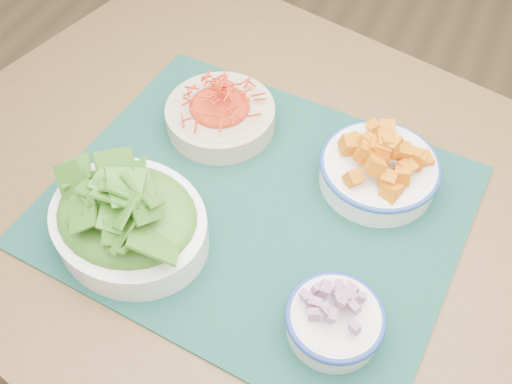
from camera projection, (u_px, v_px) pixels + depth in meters
ground at (290, 291)px, 1.63m from camera, size 4.00×4.00×0.00m
table at (306, 249)px, 0.94m from camera, size 1.47×1.14×0.75m
placemat at (256, 205)px, 0.88m from camera, size 0.64×0.54×0.00m
carrot_bowl at (220, 112)px, 0.96m from camera, size 0.24×0.24×0.07m
squash_bowl at (381, 163)px, 0.87m from camera, size 0.22×0.22×0.10m
lettuce_bowl at (126, 213)px, 0.80m from camera, size 0.28×0.25×0.12m
onion_bowl at (335, 319)px, 0.73m from camera, size 0.15×0.15×0.06m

